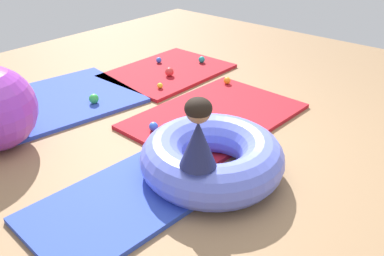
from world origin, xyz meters
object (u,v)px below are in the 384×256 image
(play_ball_blue, at_px, (154,126))
(play_ball_yellow, at_px, (160,86))
(inflatable_cushion, at_px, (212,157))
(play_ball_green, at_px, (94,99))
(play_ball_blue_second, at_px, (159,60))
(play_ball_red, at_px, (169,72))
(play_ball_orange, at_px, (227,81))
(child_in_navy, at_px, (198,134))
(play_ball_pink, at_px, (200,138))
(play_ball_teal, at_px, (202,60))

(play_ball_blue, height_order, play_ball_yellow, play_ball_blue)
(play_ball_blue, bearing_deg, inflatable_cushion, -101.78)
(play_ball_green, xyz_separation_m, play_ball_yellow, (0.72, -0.24, -0.02))
(play_ball_green, height_order, play_ball_blue_second, play_ball_green)
(play_ball_red, distance_m, play_ball_orange, 0.72)
(inflatable_cushion, distance_m, play_ball_red, 2.06)
(child_in_navy, relative_size, play_ball_yellow, 7.69)
(inflatable_cushion, bearing_deg, play_ball_red, 52.58)
(play_ball_red, xyz_separation_m, play_ball_pink, (-0.98, -1.29, 0.00))
(child_in_navy, height_order, play_ball_orange, child_in_navy)
(child_in_navy, height_order, play_ball_pink, child_in_navy)
(play_ball_blue, relative_size, play_ball_blue_second, 1.17)
(play_ball_orange, distance_m, play_ball_teal, 0.77)
(child_in_navy, bearing_deg, play_ball_green, -38.33)
(play_ball_blue_second, bearing_deg, child_in_navy, -129.85)
(inflatable_cushion, bearing_deg, play_ball_pink, 52.00)
(play_ball_blue_second, bearing_deg, play_ball_orange, -90.00)
(inflatable_cushion, xyz_separation_m, play_ball_blue, (0.17, 0.80, -0.08))
(play_ball_red, xyz_separation_m, play_ball_green, (-1.07, 0.06, -0.00))
(child_in_navy, relative_size, play_ball_green, 4.82)
(play_ball_yellow, bearing_deg, play_ball_red, 27.79)
(play_ball_yellow, distance_m, play_ball_teal, 0.98)
(play_ball_red, distance_m, play_ball_green, 1.07)
(play_ball_pink, height_order, play_ball_teal, play_ball_pink)
(play_ball_teal, bearing_deg, inflatable_cushion, -138.65)
(play_ball_orange, height_order, play_ball_teal, play_ball_teal)
(child_in_navy, distance_m, play_ball_orange, 2.20)
(inflatable_cushion, distance_m, play_ball_teal, 2.49)
(play_ball_teal, bearing_deg, play_ball_blue_second, 131.26)
(child_in_navy, bearing_deg, inflatable_cushion, -89.51)
(play_ball_green, bearing_deg, inflatable_cushion, -96.16)
(child_in_navy, height_order, play_ball_teal, child_in_navy)
(inflatable_cushion, relative_size, play_ball_blue_second, 15.35)
(play_ball_blue, bearing_deg, child_in_navy, -118.12)
(play_ball_yellow, xyz_separation_m, play_ball_blue_second, (0.59, 0.61, 0.00))
(inflatable_cushion, distance_m, play_ball_pink, 0.44)
(child_in_navy, bearing_deg, play_ball_blue, -50.59)
(inflatable_cushion, relative_size, play_ball_pink, 10.41)
(inflatable_cushion, height_order, play_ball_blue, inflatable_cushion)
(child_in_navy, xyz_separation_m, play_ball_teal, (2.21, 1.79, -0.48))
(play_ball_blue, distance_m, play_ball_blue_second, 1.83)
(play_ball_teal, bearing_deg, play_ball_orange, -118.32)
(child_in_navy, relative_size, play_ball_pink, 4.62)
(play_ball_green, height_order, play_ball_yellow, play_ball_green)
(child_in_navy, distance_m, play_ball_teal, 2.88)
(play_ball_pink, xyz_separation_m, play_ball_teal, (1.60, 1.30, -0.01))
(play_ball_red, bearing_deg, play_ball_teal, 0.95)
(play_ball_pink, bearing_deg, play_ball_blue_second, 54.32)
(inflatable_cushion, bearing_deg, play_ball_yellow, 58.02)
(child_in_navy, relative_size, play_ball_blue, 5.80)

